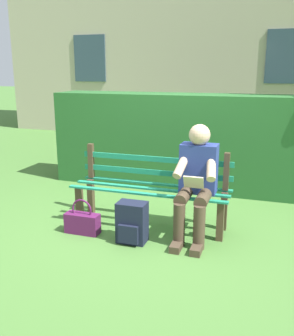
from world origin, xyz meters
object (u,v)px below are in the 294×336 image
Objects in this scene: park_bench at (152,188)px; person_seated at (196,179)px; handbag at (82,222)px; backpack at (132,223)px.

person_seated reaches higher than park_bench.
park_bench is 4.60× the size of handbag.
person_seated is 0.79m from backpack.
backpack is 1.10× the size of handbag.
backpack is at bearing 31.90° from person_seated.
backpack is 0.59m from handbag.
park_bench is at bearing -141.73° from handbag.
person_seated is at bearing -148.10° from backpack.
park_bench is 0.56m from backpack.
person_seated is 3.06× the size of handbag.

